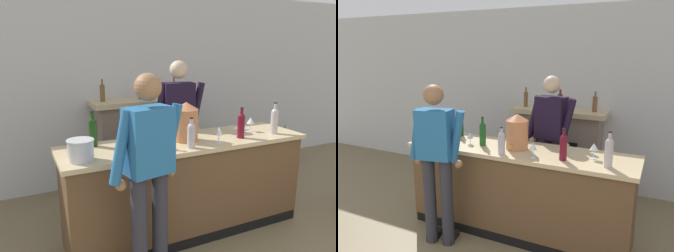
{
  "view_description": "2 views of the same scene",
  "coord_description": "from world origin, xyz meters",
  "views": [
    {
      "loc": [
        -1.79,
        -0.08,
        1.93
      ],
      "look_at": [
        -0.18,
        3.29,
        1.05
      ],
      "focal_mm": 35.0,
      "sensor_mm": 36.0,
      "label": 1
    },
    {
      "loc": [
        1.21,
        -0.48,
        2.09
      ],
      "look_at": [
        -0.44,
        2.9,
        1.23
      ],
      "focal_mm": 35.0,
      "sensor_mm": 36.0,
      "label": 2
    }
  ],
  "objects": [
    {
      "name": "wine_bottle_port_short",
      "position": [
        0.79,
        2.59,
        1.17
      ],
      "size": [
        0.08,
        0.08,
        0.35
      ],
      "color": "#B4AAAF",
      "rests_on": "bar_counter"
    },
    {
      "name": "copper_dispenser",
      "position": [
        -0.23,
        2.76,
        1.21
      ],
      "size": [
        0.25,
        0.29,
        0.4
      ],
      "color": "#B87044",
      "rests_on": "bar_counter"
    },
    {
      "name": "wine_bottle_riesling_slim",
      "position": [
        -1.13,
        2.97,
        1.17
      ],
      "size": [
        0.08,
        0.08,
        0.35
      ],
      "color": "#173A12",
      "rests_on": "bar_counter"
    },
    {
      "name": "person_customer",
      "position": [
        -0.89,
        2.15,
        0.98
      ],
      "size": [
        0.65,
        0.36,
        1.76
      ],
      "color": "#2A2A31",
      "rests_on": "ground_plane"
    },
    {
      "name": "wine_glass_mid_counter",
      "position": [
        0.04,
        2.56,
        1.12
      ],
      "size": [
        0.08,
        0.08,
        0.16
      ],
      "color": "silver",
      "rests_on": "bar_counter"
    },
    {
      "name": "wall_back_panel",
      "position": [
        0.0,
        4.45,
        1.38
      ],
      "size": [
        12.0,
        0.07,
        2.75
      ],
      "color": "silver",
      "rests_on": "ground_plane"
    },
    {
      "name": "wine_glass_front_left",
      "position": [
        -0.81,
        2.69,
        1.11
      ],
      "size": [
        0.08,
        0.08,
        0.15
      ],
      "color": "silver",
      "rests_on": "bar_counter"
    },
    {
      "name": "wine_glass_by_dispenser",
      "position": [
        -0.4,
        2.93,
        1.14
      ],
      "size": [
        0.07,
        0.07,
        0.18
      ],
      "color": "silver",
      "rests_on": "bar_counter"
    },
    {
      "name": "ice_bucket_steel",
      "position": [
        -1.32,
        2.59,
        1.1
      ],
      "size": [
        0.23,
        0.23,
        0.18
      ],
      "color": "silver",
      "rests_on": "bar_counter"
    },
    {
      "name": "fireplace_stone",
      "position": [
        -0.18,
        4.19,
        0.63
      ],
      "size": [
        1.4,
        0.52,
        1.55
      ],
      "color": "gray",
      "rests_on": "ground_plane"
    },
    {
      "name": "wine_bottle_rose_blush",
      "position": [
        -0.65,
        2.71,
        1.16
      ],
      "size": [
        0.08,
        0.08,
        0.34
      ],
      "color": "#1A4C1C",
      "rests_on": "bar_counter"
    },
    {
      "name": "wine_bottle_cabernet_heavy",
      "position": [
        0.35,
        2.61,
        1.16
      ],
      "size": [
        0.08,
        0.08,
        0.33
      ],
      "color": "#5D0E1F",
      "rests_on": "bar_counter"
    },
    {
      "name": "potted_plant_corner",
      "position": [
        2.36,
        3.92,
        0.27
      ],
      "size": [
        0.37,
        0.37,
        0.7
      ],
      "color": "#9C623C",
      "rests_on": "ground_plane"
    },
    {
      "name": "person_bartender",
      "position": [
        -0.03,
        3.32,
        1.0
      ],
      "size": [
        0.65,
        0.35,
        1.8
      ],
      "color": "#3F4141",
      "rests_on": "ground_plane"
    },
    {
      "name": "bar_counter",
      "position": [
        -0.21,
        2.76,
        0.51
      ],
      "size": [
        2.61,
        0.71,
        1.01
      ],
      "color": "brown",
      "rests_on": "ground_plane"
    },
    {
      "name": "wine_bottle_burgundy_dark",
      "position": [
        -0.31,
        2.52,
        1.15
      ],
      "size": [
        0.08,
        0.08,
        0.3
      ],
      "color": "#B0A9B5",
      "rests_on": "bar_counter"
    },
    {
      "name": "wine_glass_front_right",
      "position": [
        0.62,
        2.78,
        1.14
      ],
      "size": [
        0.09,
        0.09,
        0.17
      ],
      "color": "silver",
      "rests_on": "bar_counter"
    }
  ]
}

